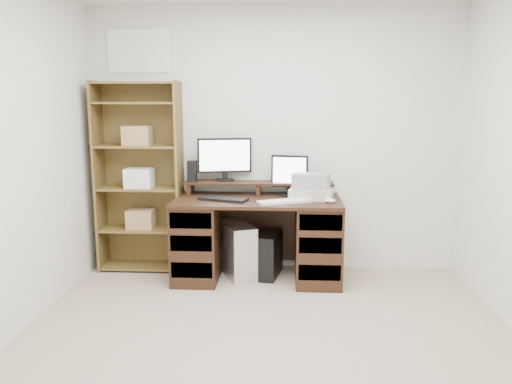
# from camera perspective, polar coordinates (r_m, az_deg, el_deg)

# --- Properties ---
(room) EXTENTS (3.54, 4.04, 2.54)m
(room) POSITION_cam_1_polar(r_m,az_deg,el_deg) (2.80, 0.94, 2.75)
(room) COLOR tan
(room) RESTS_ON ground
(desk) EXTENTS (1.50, 0.70, 0.75)m
(desk) POSITION_cam_1_polar(r_m,az_deg,el_deg) (4.59, 0.16, -5.19)
(desk) COLOR black
(desk) RESTS_ON ground
(riser_shelf) EXTENTS (1.40, 0.22, 0.12)m
(riser_shelf) POSITION_cam_1_polar(r_m,az_deg,el_deg) (4.69, 0.30, 0.85)
(riser_shelf) COLOR black
(riser_shelf) RESTS_ON desk
(monitor_wide) EXTENTS (0.51, 0.17, 0.40)m
(monitor_wide) POSITION_cam_1_polar(r_m,az_deg,el_deg) (4.73, -3.61, 4.01)
(monitor_wide) COLOR black
(monitor_wide) RESTS_ON riser_shelf
(monitor_small) EXTENTS (0.34, 0.15, 0.37)m
(monitor_small) POSITION_cam_1_polar(r_m,az_deg,el_deg) (4.63, 3.86, 2.10)
(monitor_small) COLOR black
(monitor_small) RESTS_ON desk
(speaker) EXTENTS (0.08, 0.08, 0.20)m
(speaker) POSITION_cam_1_polar(r_m,az_deg,el_deg) (4.72, -7.30, 2.38)
(speaker) COLOR black
(speaker) RESTS_ON riser_shelf
(keyboard_black) EXTENTS (0.46, 0.27, 0.02)m
(keyboard_black) POSITION_cam_1_polar(r_m,az_deg,el_deg) (4.43, -3.77, -0.82)
(keyboard_black) COLOR black
(keyboard_black) RESTS_ON desk
(keyboard_white) EXTENTS (0.48, 0.30, 0.02)m
(keyboard_white) POSITION_cam_1_polar(r_m,az_deg,el_deg) (4.33, 3.23, -1.08)
(keyboard_white) COLOR silver
(keyboard_white) RESTS_ON desk
(mouse) EXTENTS (0.10, 0.07, 0.04)m
(mouse) POSITION_cam_1_polar(r_m,az_deg,el_deg) (4.36, 8.46, -0.98)
(mouse) COLOR white
(mouse) RESTS_ON desk
(printer) EXTENTS (0.42, 0.34, 0.09)m
(printer) POSITION_cam_1_polar(r_m,az_deg,el_deg) (4.53, 6.32, -0.17)
(printer) COLOR #B9B0A1
(printer) RESTS_ON desk
(basket) EXTENTS (0.36, 0.30, 0.14)m
(basket) POSITION_cam_1_polar(r_m,az_deg,el_deg) (4.51, 6.35, 1.27)
(basket) COLOR gray
(basket) RESTS_ON printer
(tower_silver) EXTENTS (0.40, 0.55, 0.50)m
(tower_silver) POSITION_cam_1_polar(r_m,az_deg,el_deg) (4.69, -2.12, -6.62)
(tower_silver) COLOR silver
(tower_silver) RESTS_ON ground
(tower_black) EXTENTS (0.25, 0.44, 0.41)m
(tower_black) POSITION_cam_1_polar(r_m,az_deg,el_deg) (4.70, 1.50, -7.14)
(tower_black) COLOR black
(tower_black) RESTS_ON ground
(bookshelf) EXTENTS (0.80, 0.30, 1.80)m
(bookshelf) POSITION_cam_1_polar(r_m,az_deg,el_deg) (4.87, -13.12, 1.83)
(bookshelf) COLOR brown
(bookshelf) RESTS_ON ground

